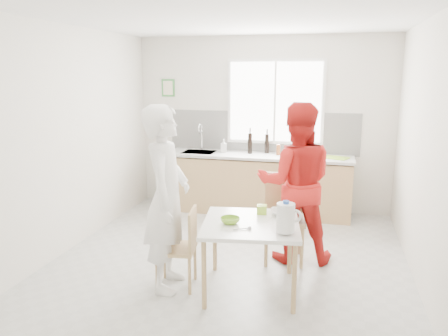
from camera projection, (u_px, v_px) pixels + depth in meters
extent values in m
plane|color=#B7B7B2|center=(228.00, 263.00, 5.01)|extent=(4.50, 4.50, 0.00)
plane|color=silver|center=(262.00, 124.00, 6.85)|extent=(4.00, 0.00, 4.00)
plane|color=silver|center=(139.00, 209.00, 2.59)|extent=(4.00, 0.00, 4.00)
plane|color=silver|center=(65.00, 141.00, 5.20)|extent=(0.00, 4.50, 4.50)
plane|color=silver|center=(428.00, 156.00, 4.24)|extent=(0.00, 4.50, 4.50)
plane|color=white|center=(229.00, 16.00, 4.43)|extent=(4.50, 4.50, 0.00)
cube|color=white|center=(275.00, 102.00, 6.71)|extent=(1.50, 0.03, 1.30)
cube|color=white|center=(275.00, 102.00, 6.69)|extent=(1.40, 0.02, 1.20)
cube|color=white|center=(275.00, 102.00, 6.69)|extent=(0.03, 0.03, 1.20)
cube|color=white|center=(262.00, 132.00, 6.87)|extent=(3.00, 0.02, 0.65)
cube|color=#429144|center=(168.00, 88.00, 7.09)|extent=(0.22, 0.02, 0.28)
cube|color=beige|center=(168.00, 88.00, 7.08)|extent=(0.16, 0.01, 0.22)
cube|color=tan|center=(258.00, 186.00, 6.76)|extent=(2.80, 0.60, 0.86)
cube|color=#3F3326|center=(257.00, 209.00, 6.84)|extent=(2.80, 0.54, 0.10)
cube|color=silver|center=(258.00, 156.00, 6.66)|extent=(2.84, 0.64, 0.04)
cube|color=#A5A5AA|center=(199.00, 153.00, 6.89)|extent=(0.50, 0.40, 0.03)
cylinder|color=silver|center=(202.00, 139.00, 7.00)|extent=(0.02, 0.02, 0.36)
torus|color=silver|center=(200.00, 128.00, 6.89)|extent=(0.02, 0.18, 0.18)
cube|color=white|center=(251.00, 224.00, 4.26)|extent=(1.05, 1.05, 0.04)
cylinder|color=tan|center=(204.00, 276.00, 3.98)|extent=(0.05, 0.05, 0.66)
cylinder|color=tan|center=(215.00, 242.00, 4.77)|extent=(0.05, 0.05, 0.66)
cylinder|color=tan|center=(294.00, 280.00, 3.90)|extent=(0.05, 0.05, 0.66)
cylinder|color=tan|center=(290.00, 245.00, 4.69)|extent=(0.05, 0.05, 0.66)
cube|color=tan|center=(176.00, 249.00, 4.39)|extent=(0.43, 0.43, 0.04)
cube|color=tan|center=(193.00, 229.00, 4.33)|extent=(0.08, 0.36, 0.40)
cylinder|color=tan|center=(165.00, 261.00, 4.61)|extent=(0.03, 0.03, 0.39)
cylinder|color=tan|center=(157.00, 275.00, 4.30)|extent=(0.03, 0.03, 0.39)
cylinder|color=tan|center=(195.00, 262.00, 4.58)|extent=(0.03, 0.03, 0.39)
cylinder|color=tan|center=(190.00, 276.00, 4.26)|extent=(0.03, 0.03, 0.39)
cube|color=tan|center=(284.00, 220.00, 4.99)|extent=(0.52, 0.52, 0.04)
cube|color=tan|center=(284.00, 192.00, 5.14)|extent=(0.44, 0.10, 0.48)
cylinder|color=tan|center=(266.00, 247.00, 4.88)|extent=(0.04, 0.04, 0.47)
cylinder|color=tan|center=(302.00, 248.00, 4.84)|extent=(0.04, 0.04, 0.47)
cylinder|color=tan|center=(266.00, 234.00, 5.26)|extent=(0.04, 0.04, 0.47)
cylinder|color=tan|center=(299.00, 235.00, 5.22)|extent=(0.04, 0.04, 0.47)
imported|color=white|center=(167.00, 199.00, 4.29)|extent=(0.54, 0.73, 1.85)
imported|color=red|center=(296.00, 183.00, 4.95)|extent=(0.98, 0.81, 1.83)
imported|color=#7BB429|center=(230.00, 220.00, 4.22)|extent=(0.21, 0.21, 0.06)
imported|color=white|center=(281.00, 212.00, 4.46)|extent=(0.26, 0.26, 0.06)
cylinder|color=white|center=(286.00, 218.00, 3.92)|extent=(0.16, 0.16, 0.26)
cylinder|color=blue|center=(286.00, 202.00, 3.89)|extent=(0.05, 0.05, 0.03)
torus|color=white|center=(295.00, 216.00, 3.89)|extent=(0.13, 0.04, 0.12)
cube|color=#9FD130|center=(262.00, 209.00, 4.51)|extent=(0.11, 0.11, 0.09)
cylinder|color=#A5A5AA|center=(241.00, 229.00, 4.04)|extent=(0.15, 0.09, 0.01)
cube|color=#8FC12C|center=(336.00, 158.00, 6.37)|extent=(0.42, 0.36, 0.01)
cylinder|color=black|center=(250.00, 143.00, 6.71)|extent=(0.07, 0.07, 0.32)
cylinder|color=black|center=(267.00, 143.00, 6.75)|extent=(0.07, 0.07, 0.30)
cylinder|color=brown|center=(278.00, 150.00, 6.61)|extent=(0.06, 0.06, 0.16)
imported|color=#999999|center=(224.00, 146.00, 6.83)|extent=(0.11, 0.11, 0.20)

